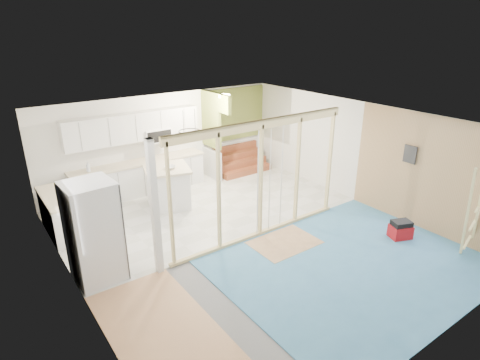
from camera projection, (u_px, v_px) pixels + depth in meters
room at (249, 183)px, 8.24m from camera, size 7.01×8.01×2.61m
floor_overlays at (250, 236)px, 8.80m from camera, size 7.00×8.00×0.03m
stud_frame at (240, 173)px, 8.00m from camera, size 4.66×0.14×2.60m
base_cabinets at (119, 188)px, 10.21m from camera, size 4.45×2.24×0.93m
upper_cabinets at (136, 128)px, 10.47m from camera, size 3.60×0.41×0.85m
green_partition at (231, 143)px, 12.24m from camera, size 2.25×1.51×2.60m
pot_rack at (190, 134)px, 9.25m from camera, size 0.52×0.52×0.72m
sheathing_panel at (434, 176)px, 8.62m from camera, size 0.02×4.00×2.60m
electrical_panel at (410, 154)px, 8.92m from camera, size 0.04×0.30×0.40m
ceiling_light at (224, 96)px, 10.81m from camera, size 0.32×0.32×0.08m
fridge at (94, 232)px, 7.04m from camera, size 0.87×0.84×1.89m
island at (168, 187)px, 10.07m from camera, size 1.33×1.33×1.05m
bowl at (170, 167)px, 9.80m from camera, size 0.30×0.30×0.07m
soap_bottle_a at (88, 167)px, 9.90m from camera, size 0.11×0.11×0.27m
soap_bottle_b at (167, 152)px, 11.19m from camera, size 0.10×0.10×0.19m
toolbox at (401, 230)px, 8.67m from camera, size 0.53×0.46×0.42m
ladder at (475, 209)px, 7.78m from camera, size 1.05×0.14×1.96m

